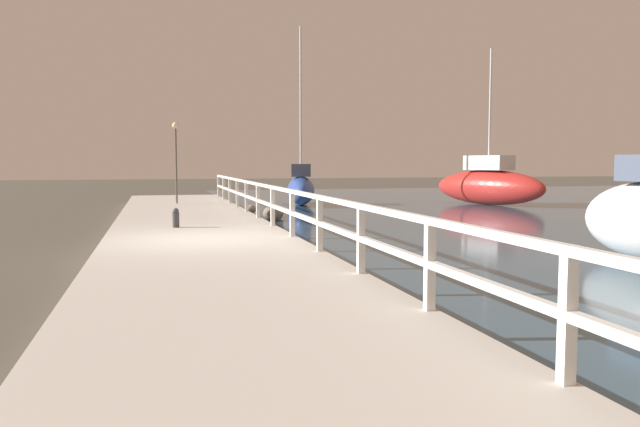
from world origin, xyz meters
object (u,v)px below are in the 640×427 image
at_px(dock_lamp, 176,144).
at_px(sailboat_red, 488,185).
at_px(mooring_bollard, 176,218).
at_px(sailboat_blue, 301,188).

distance_m(dock_lamp, sailboat_red, 13.93).
xyz_separation_m(mooring_bollard, dock_lamp, (0.32, 9.15, 2.04)).
bearing_deg(mooring_bollard, sailboat_blue, 63.73).
bearing_deg(dock_lamp, sailboat_blue, 26.71).
relative_size(mooring_bollard, sailboat_blue, 0.06).
distance_m(sailboat_blue, sailboat_red, 8.51).
distance_m(mooring_bollard, sailboat_blue, 13.33).
relative_size(dock_lamp, sailboat_blue, 0.39).
bearing_deg(sailboat_red, mooring_bollard, -166.26).
bearing_deg(sailboat_blue, dock_lamp, -141.18).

